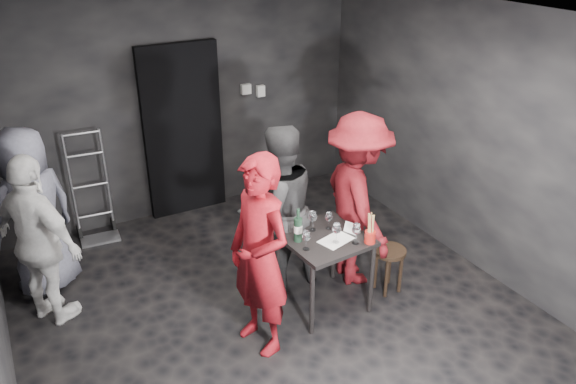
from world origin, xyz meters
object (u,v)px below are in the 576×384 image
woman_black (278,199)px  wine_bottle (298,229)px  server_red (259,240)px  bystander_grey (32,203)px  man_maroon (358,186)px  tasting_table (325,246)px  stool (389,259)px  bystander_cream (38,235)px  breadstick_cup (371,229)px  hand_truck (96,219)px

woman_black → wine_bottle: (-0.03, -0.44, -0.09)m
server_red → bystander_grey: size_ratio=1.10×
man_maroon → woman_black: bearing=82.5°
tasting_table → stool: tasting_table is taller
woman_black → bystander_cream: 2.15m
man_maroon → bystander_cream: size_ratio=1.16×
woman_black → breadstick_cup: bearing=120.0°
hand_truck → server_red: (0.88, -2.53, 0.82)m
stool → breadstick_cup: bearing=-157.4°
tasting_table → bystander_grey: bearing=145.4°
man_maroon → stool: bearing=-144.7°
man_maroon → bystander_grey: size_ratio=1.09×
server_red → man_maroon: bearing=95.7°
breadstick_cup → man_maroon: bearing=66.6°
tasting_table → wine_bottle: (-0.25, 0.05, 0.22)m
woman_black → man_maroon: 0.79m
woman_black → man_maroon: size_ratio=0.93×
woman_black → bystander_grey: (-2.06, 1.08, -0.01)m
bystander_cream → stool: bearing=-144.4°
bystander_grey → stool: bearing=122.6°
stool → hand_truck: bearing=133.5°
tasting_table → woman_black: woman_black is taller
bystander_cream → wine_bottle: (2.05, -0.97, -0.02)m
woman_black → man_maroon: bearing=157.3°
bystander_grey → wine_bottle: 2.53m
tasting_table → bystander_grey: (-2.28, 1.57, 0.30)m
server_red → bystander_grey: 2.34m
stool → man_maroon: bearing=113.9°
bystander_grey → hand_truck: bearing=-158.1°
tasting_table → breadstick_cup: size_ratio=2.41×
server_red → bystander_cream: (-1.54, 1.23, -0.16)m
breadstick_cup → wine_bottle: bearing=148.6°
tasting_table → man_maroon: bearing=24.6°
server_red → bystander_cream: size_ratio=1.17×
bystander_grey → wine_bottle: bystander_grey is taller
hand_truck → stool: 3.37m
hand_truck → stool: hand_truck is taller
stool → wine_bottle: size_ratio=1.47×
hand_truck → breadstick_cup: (1.93, -2.60, 0.66)m
hand_truck → breadstick_cup: size_ratio=4.15×
breadstick_cup → hand_truck: bearing=126.6°
woman_black → bystander_grey: woman_black is taller
server_red → wine_bottle: (0.51, 0.26, -0.17)m
hand_truck → bystander_grey: size_ratio=0.68×
hand_truck → wine_bottle: hand_truck is taller
wine_bottle → breadstick_cup: bearing=-31.4°
breadstick_cup → bystander_cream: bearing=153.4°
tasting_table → man_maroon: (0.52, 0.24, 0.39)m
stool → wine_bottle: 1.07m
stool → bystander_cream: bystander_cream is taller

